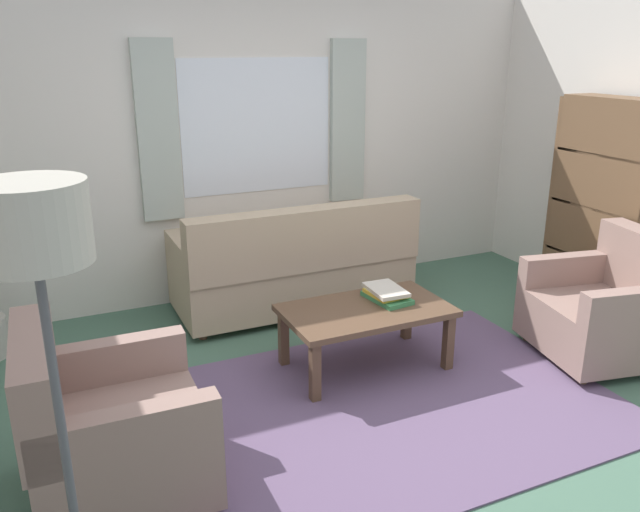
{
  "coord_description": "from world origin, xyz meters",
  "views": [
    {
      "loc": [
        -1.78,
        -2.94,
        2.09
      ],
      "look_at": [
        -0.11,
        0.7,
        0.77
      ],
      "focal_mm": 35.89,
      "sensor_mm": 36.0,
      "label": 1
    }
  ],
  "objects_px": {
    "coffee_table": "(366,316)",
    "book_stack_on_table": "(387,294)",
    "bookshelf": "(606,207)",
    "couch": "(295,267)",
    "armchair_left": "(106,429)",
    "standing_lamp": "(40,278)",
    "armchair_right": "(607,309)"
  },
  "relations": [
    {
      "from": "armchair_right",
      "to": "coffee_table",
      "type": "bearing_deg",
      "value": -97.38
    },
    {
      "from": "coffee_table",
      "to": "bookshelf",
      "type": "relative_size",
      "value": 0.64
    },
    {
      "from": "coffee_table",
      "to": "standing_lamp",
      "type": "relative_size",
      "value": 0.63
    },
    {
      "from": "bookshelf",
      "to": "armchair_right",
      "type": "bearing_deg",
      "value": 137.27
    },
    {
      "from": "armchair_left",
      "to": "couch",
      "type": "bearing_deg",
      "value": -43.31
    },
    {
      "from": "armchair_right",
      "to": "bookshelf",
      "type": "height_order",
      "value": "bookshelf"
    },
    {
      "from": "armchair_left",
      "to": "bookshelf",
      "type": "distance_m",
      "value": 4.05
    },
    {
      "from": "couch",
      "to": "book_stack_on_table",
      "type": "bearing_deg",
      "value": 102.44
    },
    {
      "from": "armchair_right",
      "to": "coffee_table",
      "type": "height_order",
      "value": "armchair_right"
    },
    {
      "from": "coffee_table",
      "to": "book_stack_on_table",
      "type": "relative_size",
      "value": 3.05
    },
    {
      "from": "coffee_table",
      "to": "couch",
      "type": "bearing_deg",
      "value": 91.96
    },
    {
      "from": "coffee_table",
      "to": "armchair_left",
      "type": "bearing_deg",
      "value": -160.62
    },
    {
      "from": "book_stack_on_table",
      "to": "standing_lamp",
      "type": "xyz_separation_m",
      "value": [
        -2.12,
        -1.57,
        0.97
      ]
    },
    {
      "from": "book_stack_on_table",
      "to": "bookshelf",
      "type": "relative_size",
      "value": 0.21
    },
    {
      "from": "armchair_left",
      "to": "coffee_table",
      "type": "relative_size",
      "value": 0.8
    },
    {
      "from": "armchair_left",
      "to": "armchair_right",
      "type": "relative_size",
      "value": 0.9
    },
    {
      "from": "book_stack_on_table",
      "to": "armchair_right",
      "type": "bearing_deg",
      "value": -23.13
    },
    {
      "from": "bookshelf",
      "to": "standing_lamp",
      "type": "distance_m",
      "value": 4.48
    },
    {
      "from": "book_stack_on_table",
      "to": "standing_lamp",
      "type": "height_order",
      "value": "standing_lamp"
    },
    {
      "from": "standing_lamp",
      "to": "couch",
      "type": "bearing_deg",
      "value": 54.39
    },
    {
      "from": "book_stack_on_table",
      "to": "bookshelf",
      "type": "xyz_separation_m",
      "value": [
        2.02,
        0.04,
        0.4
      ]
    },
    {
      "from": "couch",
      "to": "bookshelf",
      "type": "relative_size",
      "value": 1.1
    },
    {
      "from": "armchair_left",
      "to": "standing_lamp",
      "type": "relative_size",
      "value": 0.51
    },
    {
      "from": "armchair_left",
      "to": "book_stack_on_table",
      "type": "xyz_separation_m",
      "value": [
        1.94,
        0.68,
        0.13
      ]
    },
    {
      "from": "couch",
      "to": "bookshelf",
      "type": "xyz_separation_m",
      "value": [
        2.25,
        -1.02,
        0.51
      ]
    },
    {
      "from": "armchair_right",
      "to": "bookshelf",
      "type": "xyz_separation_m",
      "value": [
        0.6,
        0.65,
        0.52
      ]
    },
    {
      "from": "armchair_left",
      "to": "standing_lamp",
      "type": "bearing_deg",
      "value": 169.21
    },
    {
      "from": "coffee_table",
      "to": "book_stack_on_table",
      "type": "xyz_separation_m",
      "value": [
        0.2,
        0.07,
        0.1
      ]
    },
    {
      "from": "couch",
      "to": "coffee_table",
      "type": "distance_m",
      "value": 1.13
    },
    {
      "from": "armchair_left",
      "to": "coffee_table",
      "type": "xyz_separation_m",
      "value": [
        1.74,
        0.61,
        0.03
      ]
    },
    {
      "from": "armchair_right",
      "to": "standing_lamp",
      "type": "distance_m",
      "value": 3.83
    },
    {
      "from": "bookshelf",
      "to": "standing_lamp",
      "type": "xyz_separation_m",
      "value": [
        -4.14,
        -1.61,
        0.57
      ]
    }
  ]
}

